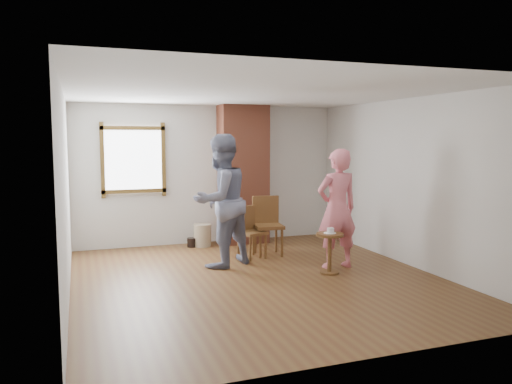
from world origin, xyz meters
TOP-DOWN VIEW (x-y plane):
  - ground at (0.00, 0.00)m, footprint 5.50×5.50m
  - room_shell at (-0.06, 0.61)m, footprint 5.04×5.52m
  - brick_chimney at (0.60, 2.50)m, footprint 0.90×0.50m
  - stoneware_crock at (-0.23, 2.40)m, footprint 0.41×0.41m
  - dark_pot at (-0.43, 2.40)m, footprint 0.20×0.20m
  - dining_chair_left at (0.31, 1.28)m, footprint 0.51×0.51m
  - dining_chair_right at (0.68, 1.42)m, footprint 0.52×0.52m
  - side_table at (1.09, -0.06)m, footprint 0.40×0.40m
  - cake_plate at (1.09, -0.06)m, footprint 0.18×0.18m
  - cake_slice at (1.10, -0.06)m, footprint 0.08×0.07m
  - man at (-0.29, 0.90)m, footprint 1.24×1.15m
  - person_pink at (1.36, 0.21)m, footprint 0.68×0.45m

SIDE VIEW (x-z plane):
  - ground at x=0.00m, z-range 0.00..0.00m
  - dark_pot at x=-0.43m, z-range 0.00..0.17m
  - stoneware_crock at x=-0.23m, z-range 0.00..0.41m
  - side_table at x=1.09m, z-range 0.10..0.70m
  - dining_chair_left at x=0.31m, z-range 0.05..0.91m
  - dining_chair_right at x=0.68m, z-range 0.06..1.05m
  - cake_plate at x=1.09m, z-range 0.60..0.61m
  - cake_slice at x=1.10m, z-range 0.61..0.67m
  - person_pink at x=1.36m, z-range 0.00..1.83m
  - man at x=-0.29m, z-range 0.00..2.05m
  - brick_chimney at x=0.60m, z-range 0.00..2.60m
  - room_shell at x=-0.06m, z-range 0.50..3.12m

